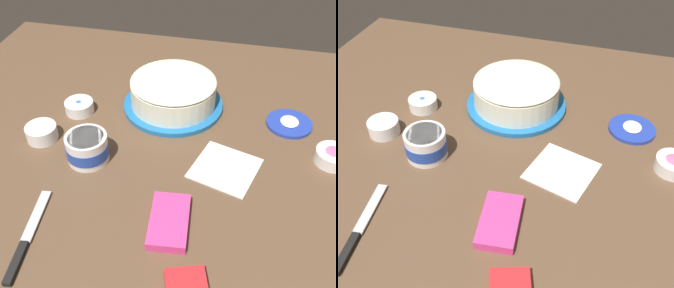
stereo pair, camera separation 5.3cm
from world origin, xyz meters
The scene contains 10 objects.
ground_plane centered at (0.00, 0.00, 0.00)m, with size 1.54×1.54×0.00m, color brown.
frosted_cake centered at (0.32, 0.05, 0.05)m, with size 0.29×0.29×0.10m.
frosting_tub centered at (0.05, 0.21, 0.04)m, with size 0.11×0.11×0.07m.
frosting_tub_lid centered at (0.31, -0.29, 0.01)m, with size 0.13×0.13×0.02m.
spreading_knife centered at (-0.22, 0.24, 0.01)m, with size 0.24×0.05×0.01m.
sprinkle_bowl_yellow centered at (0.10, 0.36, 0.02)m, with size 0.08×0.08×0.04m.
sprinkle_bowl_blue centered at (0.24, 0.31, 0.02)m, with size 0.08×0.08×0.03m.
sprinkle_bowl_pink centered at (0.18, -0.39, 0.02)m, with size 0.09×0.09×0.04m.
candy_box_lower centered at (-0.11, -0.04, 0.01)m, with size 0.14×0.08×0.02m, color #E53D8E.
paper_napkin centered at (0.09, -0.13, 0.00)m, with size 0.15×0.15×0.01m, color white.
Camera 2 is at (-0.61, -0.20, 0.69)m, focal length 42.40 mm.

